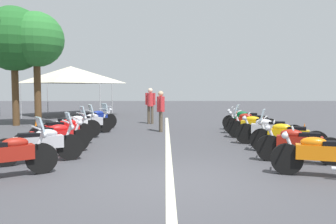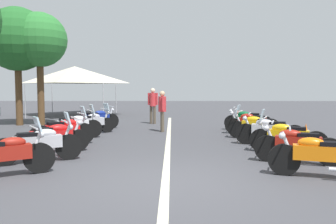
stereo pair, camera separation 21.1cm
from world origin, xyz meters
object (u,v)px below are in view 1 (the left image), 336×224
at_px(motorcycle_left_row_2, 53,137).
at_px(motorcycle_left_row_6, 95,119).
at_px(motorcycle_left_row_0, 7,155).
at_px(motorcycle_left_row_4, 73,126).
at_px(motorcycle_left_row_1, 40,144).
at_px(motorcycle_right_row_4, 257,126).
at_px(motorcycle_right_row_1, 298,144).
at_px(motorcycle_right_row_6, 246,120).
at_px(event_tent, 71,75).
at_px(traffic_cone_0, 36,130).
at_px(motorcycle_left_row_3, 63,131).
at_px(bystander_0, 150,103).
at_px(motorcycle_right_row_0, 322,155).
at_px(motorcycle_left_row_5, 89,122).
at_px(motorcycle_right_row_2, 287,136).
at_px(motorcycle_right_row_5, 250,122).
at_px(roadside_tree_0, 14,39).
at_px(traffic_cone_1, 304,132).
at_px(motorcycle_right_row_3, 269,130).
at_px(bystander_1, 161,108).
at_px(roadside_tree_1, 36,40).

xyz_separation_m(motorcycle_left_row_2, motorcycle_left_row_6, (5.44, -0.07, 0.01)).
bearing_deg(motorcycle_left_row_0, motorcycle_left_row_4, 56.43).
xyz_separation_m(motorcycle_left_row_1, motorcycle_right_row_4, (3.88, -6.27, -0.01)).
relative_size(motorcycle_right_row_1, motorcycle_right_row_6, 1.00).
xyz_separation_m(motorcycle_left_row_6, motorcycle_right_row_1, (-6.67, -6.28, -0.00)).
bearing_deg(motorcycle_right_row_1, event_tent, -38.20).
distance_m(traffic_cone_0, event_tent, 10.65).
height_order(motorcycle_left_row_0, motorcycle_left_row_1, same).
height_order(motorcycle_left_row_0, motorcycle_left_row_3, motorcycle_left_row_3).
xyz_separation_m(motorcycle_right_row_6, bystander_0, (2.63, 4.19, 0.60)).
height_order(motorcycle_left_row_4, motorcycle_right_row_0, motorcycle_left_row_4).
relative_size(motorcycle_left_row_2, motorcycle_left_row_5, 1.08).
height_order(motorcycle_right_row_2, bystander_0, bystander_0).
height_order(motorcycle_left_row_2, motorcycle_right_row_4, motorcycle_right_row_4).
bearing_deg(motorcycle_right_row_6, motorcycle_left_row_1, 60.68).
distance_m(motorcycle_right_row_1, motorcycle_right_row_5, 5.27).
bearing_deg(bystander_0, roadside_tree_0, 112.28).
height_order(motorcycle_left_row_2, traffic_cone_0, motorcycle_left_row_2).
height_order(motorcycle_right_row_0, event_tent, event_tent).
bearing_deg(roadside_tree_0, motorcycle_right_row_0, -133.08).
distance_m(motorcycle_left_row_5, traffic_cone_1, 7.98).
distance_m(motorcycle_left_row_0, motorcycle_right_row_3, 7.63).
bearing_deg(motorcycle_left_row_4, bystander_1, 5.30).
distance_m(motorcycle_left_row_0, motorcycle_left_row_2, 2.60).
height_order(motorcycle_left_row_6, motorcycle_right_row_5, motorcycle_left_row_6).
bearing_deg(motorcycle_right_row_4, motorcycle_right_row_1, 112.65).
distance_m(motorcycle_left_row_0, motorcycle_left_row_6, 8.04).
xyz_separation_m(motorcycle_left_row_6, roadside_tree_1, (1.72, 3.07, 3.59)).
bearing_deg(bystander_0, motorcycle_left_row_6, 152.30).
bearing_deg(motorcycle_left_row_6, event_tent, 71.26).
bearing_deg(motorcycle_right_row_2, motorcycle_right_row_6, -68.37).
bearing_deg(motorcycle_left_row_1, motorcycle_left_row_3, 65.18).
distance_m(motorcycle_left_row_4, motorcycle_right_row_2, 7.19).
height_order(motorcycle_right_row_2, motorcycle_right_row_5, motorcycle_right_row_2).
bearing_deg(motorcycle_left_row_6, motorcycle_right_row_5, -52.84).
relative_size(motorcycle_left_row_6, motorcycle_right_row_1, 0.88).
distance_m(motorcycle_left_row_0, motorcycle_left_row_4, 5.30).
height_order(motorcycle_right_row_5, motorcycle_right_row_6, motorcycle_right_row_6).
bearing_deg(motorcycle_right_row_0, bystander_0, -51.45).
relative_size(roadside_tree_0, roadside_tree_1, 1.04).
relative_size(motorcycle_left_row_1, roadside_tree_0, 0.34).
bearing_deg(motorcycle_right_row_0, motorcycle_right_row_5, -73.34).
relative_size(bystander_1, roadside_tree_0, 0.30).
relative_size(motorcycle_right_row_6, bystander_1, 1.17).
xyz_separation_m(motorcycle_right_row_0, event_tent, (15.79, 9.36, 2.19)).
height_order(motorcycle_left_row_2, bystander_0, bystander_0).
height_order(motorcycle_left_row_5, motorcycle_right_row_6, motorcycle_left_row_5).
height_order(motorcycle_left_row_6, bystander_1, bystander_1).
xyz_separation_m(motorcycle_left_row_1, motorcycle_left_row_2, (1.18, 0.09, -0.02)).
relative_size(motorcycle_left_row_4, traffic_cone_1, 3.09).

